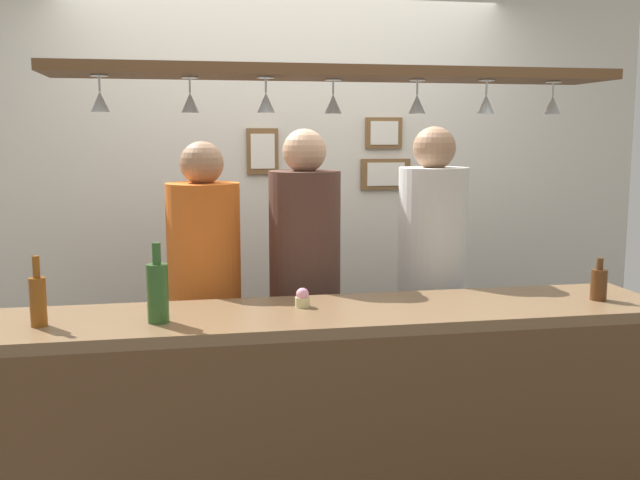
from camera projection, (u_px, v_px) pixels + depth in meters
name	position (u px, v px, depth m)	size (l,w,h in m)	color
back_wall	(288.00, 208.00, 4.28)	(4.40, 0.06, 2.60)	silver
bar_counter	(349.00, 404.00, 2.81)	(2.70, 0.55, 1.04)	brown
overhead_glass_rack	(339.00, 73.00, 2.83)	(2.20, 0.36, 0.04)	brown
hanging_wineglass_far_left	(100.00, 100.00, 2.65)	(0.07, 0.07, 0.13)	silver
hanging_wineglass_left	(190.00, 101.00, 2.75)	(0.07, 0.07, 0.13)	silver
hanging_wineglass_center_left	(266.00, 101.00, 2.75)	(0.07, 0.07, 0.13)	silver
hanging_wineglass_center	(333.00, 103.00, 2.87)	(0.07, 0.07, 0.13)	silver
hanging_wineglass_center_right	(417.00, 103.00, 2.89)	(0.07, 0.07, 0.13)	silver
hanging_wineglass_right	(486.00, 103.00, 2.89)	(0.07, 0.07, 0.13)	silver
hanging_wineglass_far_right	(552.00, 104.00, 2.99)	(0.07, 0.07, 0.13)	silver
person_left_orange_shirt	(205.00, 286.00, 3.40)	(0.34, 0.34, 1.70)	#2D334C
person_middle_brown_shirt	(305.00, 275.00, 3.48)	(0.34, 0.34, 1.76)	#2D334C
person_right_white_patterned_shirt	(432.00, 269.00, 3.60)	(0.34, 0.34, 1.77)	#2D334C
bottle_beer_amber_tall	(38.00, 299.00, 2.64)	(0.06, 0.06, 0.26)	brown
bottle_beer_brown_stubby	(599.00, 284.00, 3.06)	(0.07, 0.07, 0.18)	#512D14
bottle_champagne_green	(158.00, 291.00, 2.69)	(0.08, 0.08, 0.30)	#2D5623
cupcake	(302.00, 298.00, 2.95)	(0.06, 0.06, 0.08)	beige
picture_frame_upper_small	(384.00, 133.00, 4.28)	(0.22, 0.02, 0.18)	brown
picture_frame_crest	(263.00, 151.00, 4.16)	(0.18, 0.02, 0.26)	brown
picture_frame_lower_pair	(386.00, 174.00, 4.32)	(0.30, 0.02, 0.18)	brown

